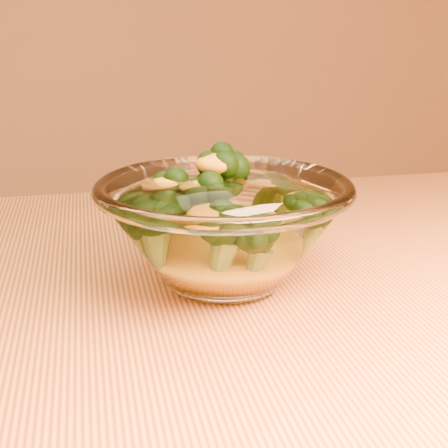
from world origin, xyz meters
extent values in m
cube|color=#D18B3E|center=(0.00, 0.00, 0.73)|extent=(1.20, 0.80, 0.04)
cylinder|color=brown|center=(0.54, 0.34, 0.35)|extent=(0.06, 0.06, 0.71)
ellipsoid|color=white|center=(0.10, 0.05, 0.76)|extent=(0.10, 0.10, 0.02)
torus|color=white|center=(0.10, 0.05, 0.84)|extent=(0.23, 0.23, 0.01)
ellipsoid|color=orange|center=(0.10, 0.05, 0.78)|extent=(0.12, 0.12, 0.03)
camera|label=1|loc=(-0.01, -0.46, 0.98)|focal=50.00mm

